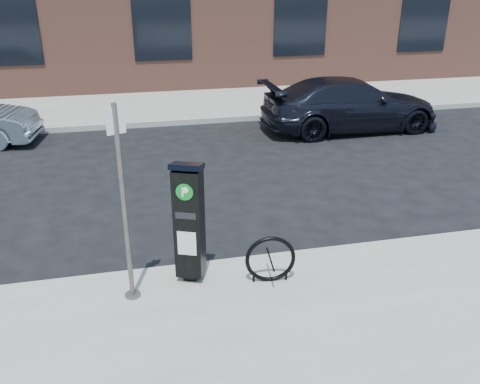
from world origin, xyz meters
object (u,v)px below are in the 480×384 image
object	(u,v)px
parking_kiosk	(189,221)
bike_rack	(270,259)
car_dark	(350,104)
sign_pole	(124,208)

from	to	relation	value
parking_kiosk	bike_rack	xyz separation A→B (m)	(1.05, -0.31, -0.55)
car_dark	parking_kiosk	bearing A→B (deg)	140.93
sign_pole	car_dark	bearing A→B (deg)	26.58
bike_rack	sign_pole	bearing A→B (deg)	-174.90
parking_kiosk	bike_rack	distance (m)	1.23
bike_rack	car_dark	bearing A→B (deg)	65.41
sign_pole	car_dark	world-z (taller)	sign_pole
sign_pole	car_dark	size ratio (longest dim) A/B	0.52
sign_pole	parking_kiosk	bearing A→B (deg)	-4.61
parking_kiosk	car_dark	bearing A→B (deg)	73.96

